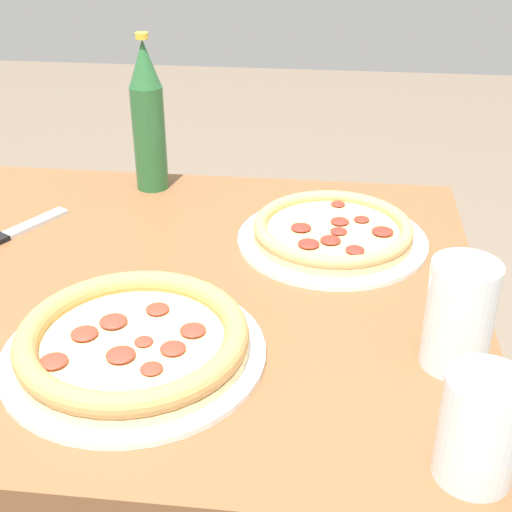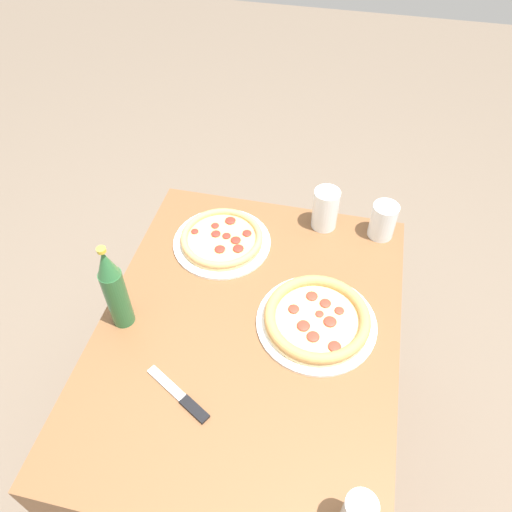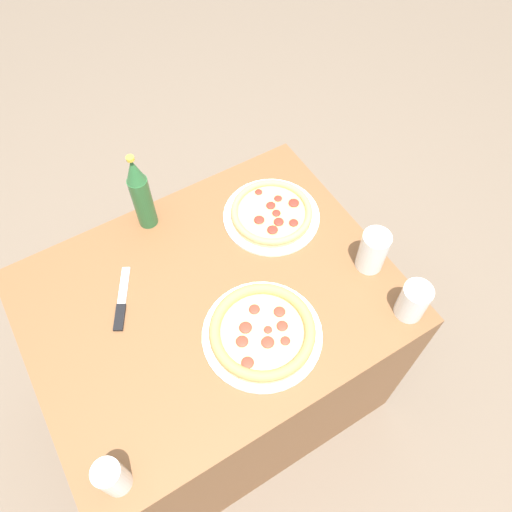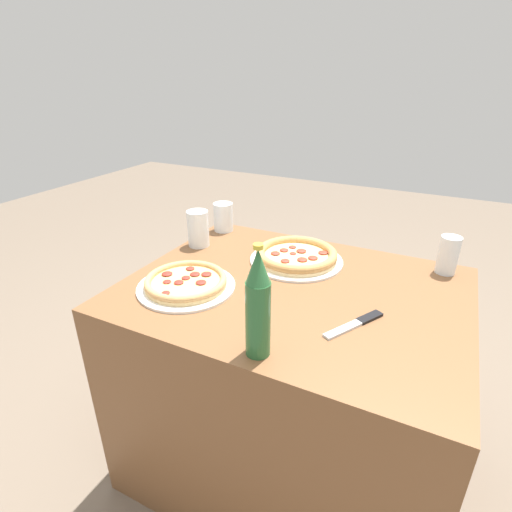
{
  "view_description": "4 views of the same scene",
  "coord_description": "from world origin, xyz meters",
  "px_view_note": "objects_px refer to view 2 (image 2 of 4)",
  "views": [
    {
      "loc": [
        0.28,
        -0.83,
        1.24
      ],
      "look_at": [
        0.19,
        -0.02,
        0.79
      ],
      "focal_mm": 50.0,
      "sensor_mm": 36.0,
      "label": 1
    },
    {
      "loc": [
        -0.7,
        -0.18,
        1.8
      ],
      "look_at": [
        0.2,
        0.02,
        0.79
      ],
      "focal_mm": 35.0,
      "sensor_mm": 36.0,
      "label": 2
    },
    {
      "loc": [
        -0.23,
        -0.62,
        1.92
      ],
      "look_at": [
        0.15,
        0.02,
        0.78
      ],
      "focal_mm": 35.0,
      "sensor_mm": 36.0,
      "label": 3
    },
    {
      "loc": [
        -0.36,
        0.98,
        1.31
      ],
      "look_at": [
        0.15,
        -0.04,
        0.78
      ],
      "focal_mm": 28.0,
      "sensor_mm": 36.0,
      "label": 4
    }
  ],
  "objects_px": {
    "beer_bottle": "(114,289)",
    "knife": "(180,396)",
    "pizza_veggie": "(317,319)",
    "glass_lemonade": "(325,211)",
    "glass_cola": "(383,221)",
    "pizza_pepperoni": "(222,239)"
  },
  "relations": [
    {
      "from": "glass_cola",
      "to": "knife",
      "type": "distance_m",
      "value": 0.77
    },
    {
      "from": "pizza_pepperoni",
      "to": "pizza_veggie",
      "type": "distance_m",
      "value": 0.39
    },
    {
      "from": "pizza_veggie",
      "to": "glass_cola",
      "type": "bearing_deg",
      "value": -21.05
    },
    {
      "from": "glass_cola",
      "to": "beer_bottle",
      "type": "distance_m",
      "value": 0.79
    },
    {
      "from": "glass_lemonade",
      "to": "glass_cola",
      "type": "bearing_deg",
      "value": -90.99
    },
    {
      "from": "glass_cola",
      "to": "knife",
      "type": "xyz_separation_m",
      "value": [
        -0.64,
        0.42,
        -0.05
      ]
    },
    {
      "from": "glass_lemonade",
      "to": "knife",
      "type": "height_order",
      "value": "glass_lemonade"
    },
    {
      "from": "beer_bottle",
      "to": "pizza_pepperoni",
      "type": "bearing_deg",
      "value": -28.49
    },
    {
      "from": "pizza_veggie",
      "to": "knife",
      "type": "height_order",
      "value": "pizza_veggie"
    },
    {
      "from": "beer_bottle",
      "to": "knife",
      "type": "relative_size",
      "value": 1.5
    },
    {
      "from": "glass_lemonade",
      "to": "knife",
      "type": "distance_m",
      "value": 0.69
    },
    {
      "from": "pizza_pepperoni",
      "to": "glass_cola",
      "type": "bearing_deg",
      "value": -72.67
    },
    {
      "from": "pizza_veggie",
      "to": "glass_cola",
      "type": "height_order",
      "value": "glass_cola"
    },
    {
      "from": "glass_lemonade",
      "to": "beer_bottle",
      "type": "height_order",
      "value": "beer_bottle"
    },
    {
      "from": "glass_cola",
      "to": "glass_lemonade",
      "type": "relative_size",
      "value": 0.85
    },
    {
      "from": "pizza_veggie",
      "to": "knife",
      "type": "distance_m",
      "value": 0.39
    },
    {
      "from": "glass_lemonade",
      "to": "beer_bottle",
      "type": "relative_size",
      "value": 0.49
    },
    {
      "from": "pizza_veggie",
      "to": "knife",
      "type": "xyz_separation_m",
      "value": [
        -0.27,
        0.28,
        -0.02
      ]
    },
    {
      "from": "glass_lemonade",
      "to": "beer_bottle",
      "type": "distance_m",
      "value": 0.66
    },
    {
      "from": "glass_cola",
      "to": "glass_lemonade",
      "type": "height_order",
      "value": "glass_lemonade"
    },
    {
      "from": "pizza_veggie",
      "to": "beer_bottle",
      "type": "relative_size",
      "value": 1.16
    },
    {
      "from": "pizza_veggie",
      "to": "glass_cola",
      "type": "xyz_separation_m",
      "value": [
        0.37,
        -0.14,
        0.03
      ]
    }
  ]
}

